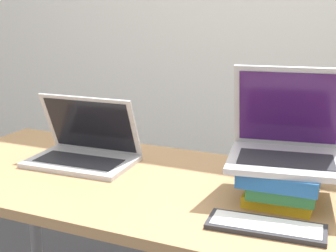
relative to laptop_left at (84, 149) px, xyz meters
name	(u,v)px	position (x,y,z in m)	size (l,w,h in m)	color
desk	(190,210)	(0.41, -0.07, -0.12)	(1.80, 0.68, 0.74)	#9E754C
laptop_left	(84,149)	(0.00, 0.00, 0.00)	(0.36, 0.25, 0.23)	#B2B2B7
book_stack	(283,179)	(0.68, -0.04, 0.01)	(0.22, 0.28, 0.11)	gold
laptop_on_books	(287,142)	(0.68, -0.01, 0.11)	(0.35, 0.31, 0.26)	#B2B2B7
wireless_keyboard	(266,227)	(0.68, -0.24, -0.04)	(0.29, 0.12, 0.01)	#28282D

